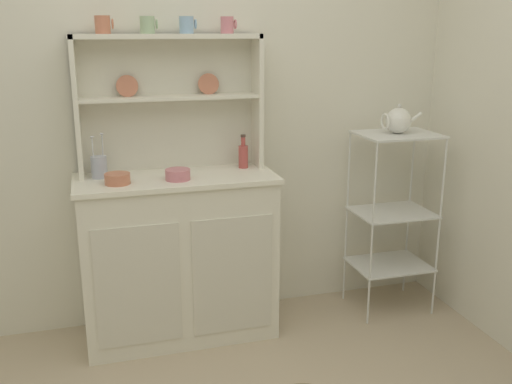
{
  "coord_description": "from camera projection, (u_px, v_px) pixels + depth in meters",
  "views": [
    {
      "loc": [
        -0.41,
        -1.5,
        1.61
      ],
      "look_at": [
        0.35,
        1.12,
        0.84
      ],
      "focal_mm": 40.8,
      "sensor_mm": 36.0,
      "label": 1
    }
  ],
  "objects": [
    {
      "name": "cup_sky_2",
      "position": [
        187.0,
        25.0,
        2.9
      ],
      "size": [
        0.09,
        0.07,
        0.08
      ],
      "color": "#8EB2D1",
      "rests_on": "hutch_shelf_unit"
    },
    {
      "name": "bowl_floral_medium",
      "position": [
        179.0,
        174.0,
        2.88
      ],
      "size": [
        0.12,
        0.12,
        0.05
      ],
      "primitive_type": "cylinder",
      "color": "#D17A84",
      "rests_on": "hutch_cabinet"
    },
    {
      "name": "cup_rose_3",
      "position": [
        227.0,
        25.0,
        2.95
      ],
      "size": [
        0.08,
        0.07,
        0.08
      ],
      "color": "#D17A84",
      "rests_on": "hutch_shelf_unit"
    },
    {
      "name": "bakers_rack",
      "position": [
        393.0,
        203.0,
        3.33
      ],
      "size": [
        0.44,
        0.35,
        1.05
      ],
      "color": "silver",
      "rests_on": "ground"
    },
    {
      "name": "porcelain_teapot",
      "position": [
        398.0,
        121.0,
        3.2
      ],
      "size": [
        0.23,
        0.14,
        0.16
      ],
      "color": "white",
      "rests_on": "bakers_rack"
    },
    {
      "name": "cup_sage_1",
      "position": [
        148.0,
        25.0,
        2.85
      ],
      "size": [
        0.09,
        0.07,
        0.08
      ],
      "color": "#9EB78E",
      "rests_on": "hutch_shelf_unit"
    },
    {
      "name": "cup_terracotta_0",
      "position": [
        103.0,
        25.0,
        2.79
      ],
      "size": [
        0.09,
        0.07,
        0.08
      ],
      "color": "#C67556",
      "rests_on": "hutch_shelf_unit"
    },
    {
      "name": "hutch_cabinet",
      "position": [
        180.0,
        255.0,
        3.08
      ],
      "size": [
        1.02,
        0.45,
        0.89
      ],
      "color": "silver",
      "rests_on": "ground"
    },
    {
      "name": "utensil_jar",
      "position": [
        99.0,
        167.0,
        2.91
      ],
      "size": [
        0.08,
        0.08,
        0.23
      ],
      "color": "#B2B7C6",
      "rests_on": "hutch_cabinet"
    },
    {
      "name": "jam_bottle",
      "position": [
        243.0,
        155.0,
        3.12
      ],
      "size": [
        0.05,
        0.05,
        0.18
      ],
      "color": "#B74C47",
      "rests_on": "hutch_cabinet"
    },
    {
      "name": "bowl_mixing_large",
      "position": [
        117.0,
        179.0,
        2.8
      ],
      "size": [
        0.12,
        0.12,
        0.05
      ],
      "primitive_type": "cylinder",
      "color": "#C67556",
      "rests_on": "hutch_cabinet"
    },
    {
      "name": "wall_back",
      "position": [
        166.0,
        99.0,
        3.1
      ],
      "size": [
        3.84,
        0.05,
        2.5
      ],
      "primitive_type": "cube",
      "color": "silver",
      "rests_on": "ground"
    },
    {
      "name": "hutch_shelf_unit",
      "position": [
        169.0,
        92.0,
        3.0
      ],
      "size": [
        0.95,
        0.18,
        0.7
      ],
      "color": "silver",
      "rests_on": "hutch_cabinet"
    }
  ]
}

